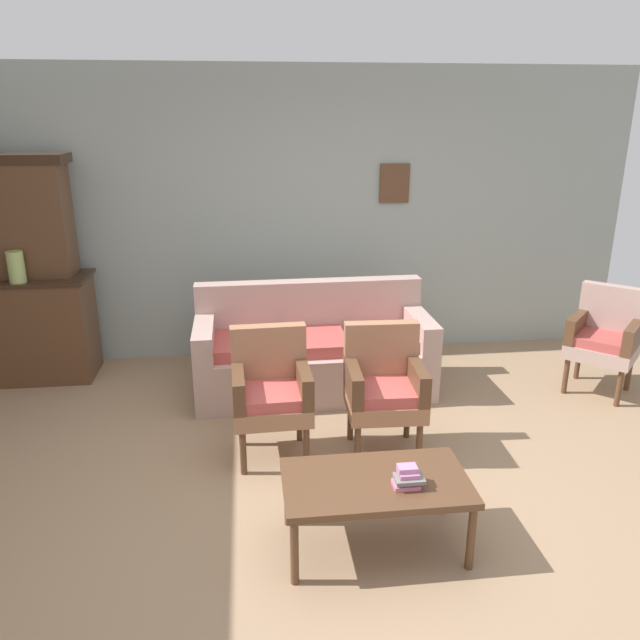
{
  "coord_description": "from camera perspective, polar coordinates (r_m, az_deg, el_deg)",
  "views": [
    {
      "loc": [
        -0.49,
        -3.17,
        2.28
      ],
      "look_at": [
        0.01,
        1.04,
        0.85
      ],
      "focal_mm": 34.5,
      "sensor_mm": 36.0,
      "label": 1
    }
  ],
  "objects": [
    {
      "name": "armchair_near_couch_end",
      "position": [
        4.23,
        -4.58,
        -6.32
      ],
      "size": [
        0.54,
        0.51,
        0.9
      ],
      "color": "#9E6B4C",
      "rests_on": "ground"
    },
    {
      "name": "armchair_row_middle",
      "position": [
        4.3,
        5.94,
        -5.94
      ],
      "size": [
        0.54,
        0.51,
        0.9
      ],
      "color": "#9E6B4C",
      "rests_on": "ground"
    },
    {
      "name": "floral_couch",
      "position": [
        5.26,
        -0.63,
        -3.16
      ],
      "size": [
        1.98,
        0.83,
        0.9
      ],
      "color": "tan",
      "rests_on": "ground"
    },
    {
      "name": "ground_plane",
      "position": [
        3.93,
        1.74,
        -16.78
      ],
      "size": [
        7.68,
        7.68,
        0.0
      ],
      "primitive_type": "plane",
      "color": "#997A5B"
    },
    {
      "name": "coffee_table",
      "position": [
        3.43,
        5.19,
        -15.13
      ],
      "size": [
        1.0,
        0.56,
        0.42
      ],
      "color": "brown",
      "rests_on": "ground"
    },
    {
      "name": "vase_on_cabinet",
      "position": [
        5.72,
        -26.35,
        4.43
      ],
      "size": [
        0.14,
        0.14,
        0.27
      ],
      "primitive_type": "cylinder",
      "color": "#A5BC6C",
      "rests_on": "side_cabinet"
    },
    {
      "name": "wall_back_with_decor",
      "position": [
        5.89,
        -1.93,
        9.59
      ],
      "size": [
        6.4,
        0.09,
        2.7
      ],
      "color": "#939E99",
      "rests_on": "ground"
    },
    {
      "name": "side_cabinet",
      "position": [
        6.04,
        -25.47,
        -0.67
      ],
      "size": [
        1.16,
        0.55,
        0.93
      ],
      "color": "brown",
      "rests_on": "ground"
    },
    {
      "name": "wingback_chair_by_fireplace",
      "position": [
        5.71,
        24.9,
        -1.31
      ],
      "size": [
        0.71,
        0.71,
        0.9
      ],
      "color": "tan",
      "rests_on": "ground"
    },
    {
      "name": "cabinet_upper_hutch",
      "position": [
        5.9,
        -26.57,
        8.65
      ],
      "size": [
        0.99,
        0.38,
        1.03
      ],
      "color": "brown",
      "rests_on": "side_cabinet"
    },
    {
      "name": "book_stack_on_table",
      "position": [
        3.35,
        8.14,
        -14.28
      ],
      "size": [
        0.16,
        0.12,
        0.11
      ],
      "color": "pink",
      "rests_on": "coffee_table"
    }
  ]
}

